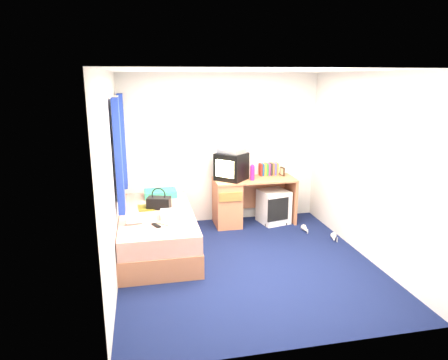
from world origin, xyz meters
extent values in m
plane|color=#0C1438|center=(0.00, 0.00, 0.00)|extent=(3.40, 3.40, 0.00)
plane|color=white|center=(0.00, 0.00, 2.40)|extent=(3.40, 3.40, 0.00)
plane|color=silver|center=(0.00, 1.70, 1.20)|extent=(3.20, 0.00, 3.20)
plane|color=silver|center=(0.00, -1.70, 1.20)|extent=(3.20, 0.00, 3.20)
plane|color=silver|center=(-1.60, 0.00, 1.20)|extent=(0.00, 3.40, 3.40)
plane|color=silver|center=(1.60, 0.00, 1.20)|extent=(0.00, 3.40, 3.40)
cube|color=#CA7C54|center=(-1.10, 0.70, 0.15)|extent=(1.00, 2.00, 0.30)
cube|color=olive|center=(-0.60, 0.30, 0.16)|extent=(0.02, 0.70, 0.18)
cube|color=white|center=(-1.10, 0.70, 0.42)|extent=(0.98, 1.98, 0.24)
cube|color=#1C95B8|center=(-1.01, 1.42, 0.59)|extent=(0.49, 0.32, 0.11)
cube|color=#CA7C54|center=(0.49, 1.42, 0.73)|extent=(1.30, 0.55, 0.03)
cube|color=#CA7C54|center=(0.04, 1.42, 0.36)|extent=(0.40, 0.52, 0.72)
cube|color=#CA7C54|center=(1.12, 1.42, 0.36)|extent=(0.04, 0.52, 0.72)
cube|color=#CA7C54|center=(0.74, 1.67, 0.45)|extent=(0.78, 0.03, 0.55)
cube|color=white|center=(0.82, 1.38, 0.27)|extent=(0.52, 0.52, 0.54)
cube|color=black|center=(0.12, 1.44, 0.96)|extent=(0.58, 0.58, 0.43)
cube|color=beige|center=(-0.02, 1.30, 0.96)|extent=(0.25, 0.23, 0.26)
cube|color=#B1B1B3|center=(0.12, 1.44, 1.21)|extent=(0.46, 0.47, 0.07)
cube|color=maroon|center=(0.64, 1.60, 0.85)|extent=(0.03, 0.13, 0.20)
cube|color=navy|center=(0.68, 1.60, 0.85)|extent=(0.03, 0.13, 0.20)
cube|color=gold|center=(0.71, 1.60, 0.85)|extent=(0.03, 0.13, 0.20)
cube|color=#337F33|center=(0.75, 1.60, 0.85)|extent=(0.03, 0.13, 0.20)
cube|color=#7F337F|center=(0.78, 1.60, 0.85)|extent=(0.03, 0.13, 0.20)
cube|color=#262626|center=(0.82, 1.60, 0.85)|extent=(0.03, 0.13, 0.20)
cube|color=#B26633|center=(0.85, 1.60, 0.85)|extent=(0.03, 0.13, 0.20)
cube|color=#4C4C99|center=(0.89, 1.60, 0.85)|extent=(0.03, 0.13, 0.20)
cube|color=olive|center=(0.92, 1.60, 0.85)|extent=(0.03, 0.13, 0.20)
cube|color=black|center=(1.00, 1.52, 0.82)|extent=(0.04, 0.12, 0.14)
cylinder|color=#C31B76|center=(0.43, 1.34, 0.86)|extent=(0.09, 0.09, 0.22)
cylinder|color=white|center=(0.40, 1.46, 0.83)|extent=(0.05, 0.05, 0.17)
cube|color=black|center=(-1.06, 0.86, 0.62)|extent=(0.36, 0.26, 0.16)
torus|color=black|center=(-1.06, 0.86, 0.74)|extent=(0.19, 0.07, 0.20)
cube|color=white|center=(-0.91, 0.43, 0.59)|extent=(0.30, 0.26, 0.10)
cube|color=gold|center=(-1.24, 0.90, 0.55)|extent=(0.23, 0.30, 0.01)
cylinder|color=silver|center=(-1.39, 0.29, 0.58)|extent=(0.21, 0.10, 0.07)
cube|color=yellow|center=(-1.03, 0.22, 0.55)|extent=(0.20, 0.20, 0.01)
cube|color=black|center=(-1.13, 0.16, 0.55)|extent=(0.11, 0.17, 0.02)
cube|color=silver|center=(-1.58, 0.90, 1.45)|extent=(0.02, 0.90, 1.10)
cube|color=white|center=(-1.57, 0.90, 2.04)|extent=(0.06, 1.06, 0.08)
cube|color=white|center=(-1.57, 0.90, 0.86)|extent=(0.06, 1.06, 0.08)
cube|color=navy|center=(-1.53, 0.31, 1.40)|extent=(0.08, 0.24, 1.40)
cube|color=navy|center=(-1.53, 1.49, 1.40)|extent=(0.08, 0.24, 1.40)
cone|color=beige|center=(1.17, 0.85, 0.04)|extent=(0.10, 0.22, 0.09)
cone|color=beige|center=(1.44, 0.46, 0.04)|extent=(0.17, 0.24, 0.09)
camera|label=1|loc=(-1.25, -4.54, 2.33)|focal=32.00mm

